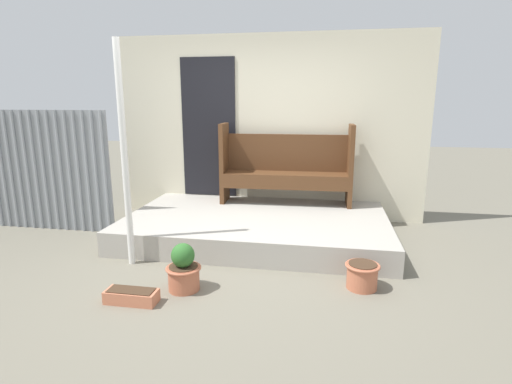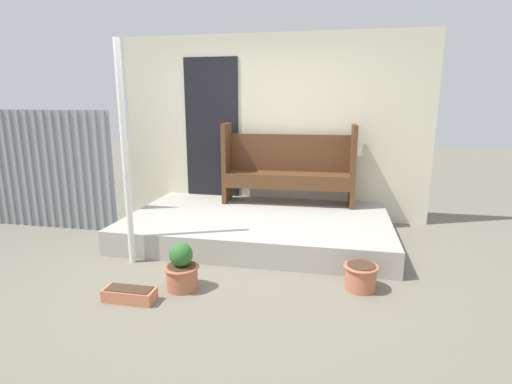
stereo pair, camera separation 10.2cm
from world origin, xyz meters
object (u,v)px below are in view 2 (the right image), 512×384
Objects in this scene: bench at (288,165)px; flower_pot_left at (182,269)px; support_post at (125,157)px; planter_box_rect at (130,295)px; flower_pot_middle at (361,276)px.

bench reaches higher than flower_pot_left.
support_post is at bearing 147.41° from flower_pot_left.
support_post reaches higher than planter_box_rect.
planter_box_rect is at bearing -162.44° from flower_pot_middle.
bench is at bearing 50.40° from support_post.
support_post reaches higher than flower_pot_left.
flower_pot_left is at bearing -109.05° from bench.
flower_pot_middle is (0.91, -1.93, -0.70)m from bench.
flower_pot_middle reaches higher than planter_box_rect.
planter_box_rect is (0.40, -0.79, -1.08)m from support_post.
flower_pot_left reaches higher than flower_pot_middle.
planter_box_rect is (-1.97, -0.62, -0.07)m from flower_pot_middle.
support_post is 2.58m from flower_pot_middle.
flower_pot_left is (-0.70, -2.25, -0.64)m from bench.
support_post is 1.31m from flower_pot_left.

